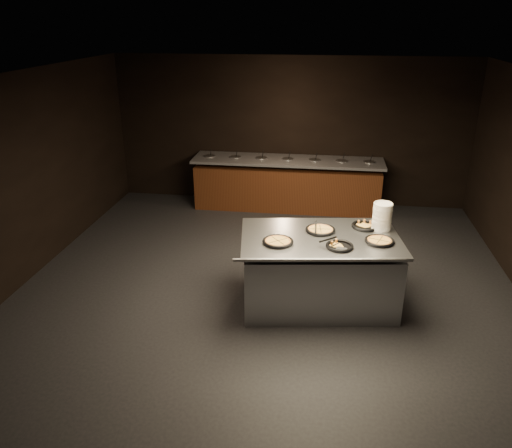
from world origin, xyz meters
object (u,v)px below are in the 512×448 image
object	(u,v)px
serving_counter	(319,272)
pan_veggie_whole	(278,241)
pan_cheese_whole	(320,230)
plate_stack	(382,217)

from	to	relation	value
serving_counter	pan_veggie_whole	xyz separation A→B (m)	(-0.52, -0.27, 0.53)
pan_veggie_whole	pan_cheese_whole	bearing A→B (deg)	40.70
serving_counter	pan_veggie_whole	distance (m)	0.79
plate_stack	pan_veggie_whole	xyz separation A→B (m)	(-1.31, -0.61, -0.16)
serving_counter	pan_cheese_whole	xyz separation A→B (m)	(-0.01, 0.18, 0.53)
serving_counter	pan_cheese_whole	distance (m)	0.56
plate_stack	pan_cheese_whole	world-z (taller)	plate_stack
pan_veggie_whole	pan_cheese_whole	xyz separation A→B (m)	(0.52, 0.44, 0.00)
plate_stack	pan_veggie_whole	distance (m)	1.45
plate_stack	serving_counter	bearing A→B (deg)	-156.40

